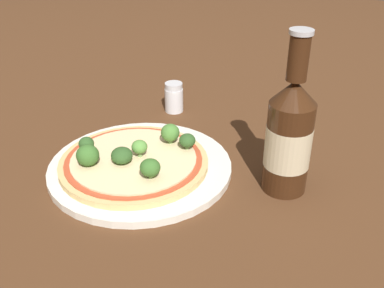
# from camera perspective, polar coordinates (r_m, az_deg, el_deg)

# --- Properties ---
(ground_plane) EXTENTS (3.00, 3.00, 0.00)m
(ground_plane) POSITION_cam_1_polar(r_m,az_deg,el_deg) (0.74, -6.17, -2.91)
(ground_plane) COLOR #4C2D19
(plate) EXTENTS (0.29, 0.29, 0.01)m
(plate) POSITION_cam_1_polar(r_m,az_deg,el_deg) (0.73, -6.85, -2.86)
(plate) COLOR silver
(plate) RESTS_ON ground_plane
(pizza) EXTENTS (0.24, 0.24, 0.01)m
(pizza) POSITION_cam_1_polar(r_m,az_deg,el_deg) (0.72, -7.39, -2.24)
(pizza) COLOR tan
(pizza) RESTS_ON plate
(broccoli_floret_0) EXTENTS (0.03, 0.03, 0.03)m
(broccoli_floret_0) POSITION_cam_1_polar(r_m,az_deg,el_deg) (0.66, -5.34, -3.01)
(broccoli_floret_0) COLOR #6B8E51
(broccoli_floret_0) RESTS_ON pizza
(broccoli_floret_1) EXTENTS (0.03, 0.03, 0.03)m
(broccoli_floret_1) POSITION_cam_1_polar(r_m,az_deg,el_deg) (0.70, -8.91, -1.45)
(broccoli_floret_1) COLOR #6B8E51
(broccoli_floret_1) RESTS_ON pizza
(broccoli_floret_2) EXTENTS (0.03, 0.03, 0.03)m
(broccoli_floret_2) POSITION_cam_1_polar(r_m,az_deg,el_deg) (0.71, -6.40, -0.43)
(broccoli_floret_2) COLOR #6B8E51
(broccoli_floret_2) RESTS_ON pizza
(broccoli_floret_3) EXTENTS (0.02, 0.02, 0.03)m
(broccoli_floret_3) POSITION_cam_1_polar(r_m,az_deg,el_deg) (0.73, -13.26, 0.00)
(broccoli_floret_3) COLOR #6B8E51
(broccoli_floret_3) RESTS_ON pizza
(broccoli_floret_4) EXTENTS (0.03, 0.03, 0.03)m
(broccoli_floret_4) POSITION_cam_1_polar(r_m,az_deg,el_deg) (0.73, -0.61, 0.45)
(broccoli_floret_4) COLOR #6B8E51
(broccoli_floret_4) RESTS_ON pizza
(broccoli_floret_5) EXTENTS (0.04, 0.04, 0.03)m
(broccoli_floret_5) POSITION_cam_1_polar(r_m,az_deg,el_deg) (0.70, -13.11, -1.40)
(broccoli_floret_5) COLOR #6B8E51
(broccoli_floret_5) RESTS_ON pizza
(broccoli_floret_6) EXTENTS (0.03, 0.03, 0.03)m
(broccoli_floret_6) POSITION_cam_1_polar(r_m,az_deg,el_deg) (0.74, -2.79, 1.45)
(broccoli_floret_6) COLOR #6B8E51
(broccoli_floret_6) RESTS_ON pizza
(beer_bottle) EXTENTS (0.07, 0.07, 0.24)m
(beer_bottle) POSITION_cam_1_polar(r_m,az_deg,el_deg) (0.65, 12.22, 1.02)
(beer_bottle) COLOR #381E0F
(beer_bottle) RESTS_ON ground_plane
(pepper_shaker) EXTENTS (0.04, 0.04, 0.06)m
(pepper_shaker) POSITION_cam_1_polar(r_m,az_deg,el_deg) (0.91, -2.31, 5.94)
(pepper_shaker) COLOR silver
(pepper_shaker) RESTS_ON ground_plane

